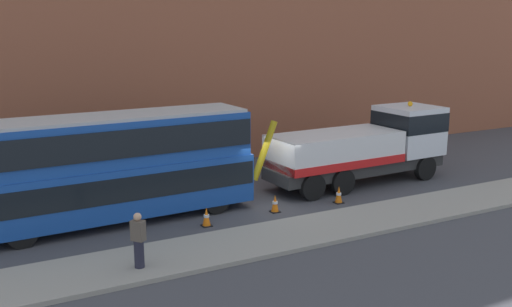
{
  "coord_description": "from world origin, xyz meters",
  "views": [
    {
      "loc": [
        -11.22,
        -20.61,
        7.25
      ],
      "look_at": [
        -0.05,
        0.3,
        2.0
      ],
      "focal_mm": 40.68,
      "sensor_mm": 36.0,
      "label": 1
    }
  ],
  "objects": [
    {
      "name": "ground_plane",
      "position": [
        0.0,
        0.0,
        0.0
      ],
      "size": [
        120.0,
        120.0,
        0.0
      ],
      "primitive_type": "plane",
      "color": "#424247"
    },
    {
      "name": "near_kerb",
      "position": [
        0.0,
        -4.2,
        0.07
      ],
      "size": [
        60.0,
        2.8,
        0.15
      ],
      "primitive_type": "cube",
      "color": "gray",
      "rests_on": "ground_plane"
    },
    {
      "name": "building_facade",
      "position": [
        0.0,
        8.01,
        8.07
      ],
      "size": [
        60.0,
        1.5,
        16.0
      ],
      "color": "#935138",
      "rests_on": "ground_plane"
    },
    {
      "name": "recovery_tow_truck",
      "position": [
        5.74,
        0.31,
        1.76
      ],
      "size": [
        10.18,
        2.95,
        3.67
      ],
      "rotation": [
        0.0,
        0.0,
        0.04
      ],
      "color": "#2D2D2D",
      "rests_on": "ground_plane"
    },
    {
      "name": "double_decker_bus",
      "position": [
        -6.25,
        0.3,
        2.23
      ],
      "size": [
        11.11,
        2.93,
        4.06
      ],
      "rotation": [
        0.0,
        0.0,
        0.04
      ],
      "color": "#19479E",
      "rests_on": "ground_plane"
    },
    {
      "name": "pedestrian_onlooker",
      "position": [
        -6.65,
        -4.63,
        0.99
      ],
      "size": [
        0.45,
        0.48,
        1.71
      ],
      "rotation": [
        0.0,
        0.0,
        0.64
      ],
      "color": "#232333",
      "rests_on": "near_kerb"
    },
    {
      "name": "traffic_cone_near_bus",
      "position": [
        -3.26,
        -1.83,
        0.34
      ],
      "size": [
        0.36,
        0.36,
        0.72
      ],
      "color": "orange",
      "rests_on": "ground_plane"
    },
    {
      "name": "traffic_cone_midway",
      "position": [
        -0.21,
        -1.59,
        0.34
      ],
      "size": [
        0.36,
        0.36,
        0.72
      ],
      "color": "orange",
      "rests_on": "ground_plane"
    },
    {
      "name": "traffic_cone_near_truck",
      "position": [
        2.74,
        -1.8,
        0.34
      ],
      "size": [
        0.36,
        0.36,
        0.72
      ],
      "color": "orange",
      "rests_on": "ground_plane"
    }
  ]
}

